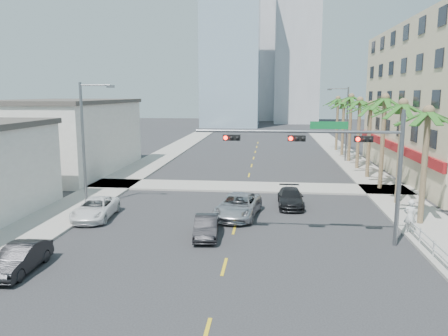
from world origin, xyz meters
name	(u,v)px	position (x,y,z in m)	size (l,w,h in m)	color
ground	(213,307)	(0.00, 0.00, 0.00)	(260.00, 260.00, 0.00)	#262628
sidewalk_right	(392,195)	(12.00, 20.00, 0.07)	(4.00, 120.00, 0.15)	gray
sidewalk_left	(106,189)	(-12.00, 20.00, 0.07)	(4.00, 120.00, 0.15)	gray
sidewalk_cross	(246,187)	(0.00, 22.00, 0.07)	(80.00, 4.00, 0.15)	gray
building_left_far	(64,138)	(-19.50, 28.00, 3.60)	(11.00, 18.00, 7.20)	beige
tower_far_left	(231,28)	(-8.00, 95.00, 24.00)	(14.00, 14.00, 48.00)	#99B2C6
tower_far_right	(298,13)	(9.00, 110.00, 30.00)	(12.00, 12.00, 60.00)	#ADADB2
tower_far_center	(255,52)	(-3.00, 125.00, 21.00)	(16.00, 16.00, 42.00)	#ADADB2
traffic_signal_mast	(339,153)	(5.78, 7.95, 5.06)	(11.12, 0.54, 7.20)	slate
palm_tree_0	(428,113)	(11.60, 12.00, 7.08)	(4.80, 4.80, 7.80)	brown
palm_tree_1	(403,105)	(11.60, 17.20, 7.43)	(4.80, 4.80, 8.16)	brown
palm_tree_2	(385,99)	(11.60, 22.40, 7.78)	(4.80, 4.80, 8.52)	brown
palm_tree_3	(371,106)	(11.60, 27.60, 7.08)	(4.80, 4.80, 7.80)	brown
palm_tree_4	(360,101)	(11.60, 32.80, 7.43)	(4.80, 4.80, 8.16)	brown
palm_tree_5	(351,97)	(11.60, 38.00, 7.78)	(4.80, 4.80, 8.52)	brown
palm_tree_6	(344,102)	(11.60, 43.20, 7.08)	(4.80, 4.80, 7.80)	brown
palm_tree_7	(338,99)	(11.60, 48.40, 7.43)	(4.80, 4.80, 8.16)	brown
streetlight_left	(86,139)	(-11.00, 14.00, 5.06)	(2.55, 0.25, 9.00)	slate
streetlight_right	(345,120)	(11.00, 38.00, 5.06)	(2.55, 0.25, 9.00)	slate
guardrail	(434,247)	(10.30, 6.00, 0.67)	(0.08, 8.08, 1.00)	silver
car_parked_mid	(20,258)	(-9.40, 2.41, 0.65)	(1.38, 3.95, 1.30)	black
car_parked_far	(95,209)	(-9.40, 11.31, 0.67)	(2.24, 4.86, 1.35)	white
car_lane_left	(206,227)	(-1.50, 8.26, 0.62)	(1.31, 3.76, 1.24)	black
car_lane_center	(238,206)	(0.03, 12.73, 0.76)	(2.53, 5.48, 1.52)	#B4B4B9
car_lane_right	(290,198)	(3.65, 15.83, 0.65)	(1.83, 4.49, 1.30)	black
pedestrian	(410,216)	(10.30, 9.90, 1.14)	(0.72, 0.47, 1.98)	silver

